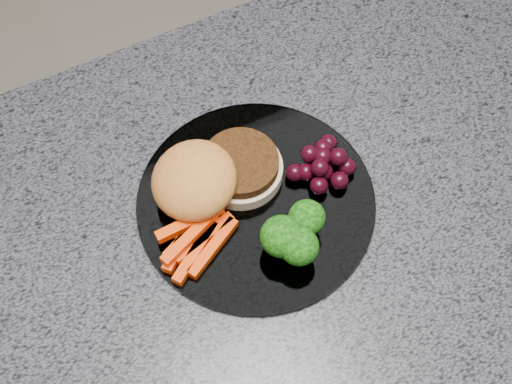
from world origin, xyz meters
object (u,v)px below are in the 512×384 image
island_cabinet (234,367)px  plate (256,202)px  burger (211,178)px  grape_bunch (323,163)px

island_cabinet → plate: (0.06, 0.03, 0.47)m
island_cabinet → burger: (0.02, 0.07, 0.50)m
plate → burger: bearing=134.4°
plate → burger: (-0.04, 0.04, 0.02)m
plate → grape_bunch: grape_bunch is taller
plate → grape_bunch: 0.08m
island_cabinet → plate: size_ratio=4.62×
plate → burger: size_ratio=1.58×
burger → grape_bunch: burger is taller
island_cabinet → grape_bunch: bearing=13.5°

